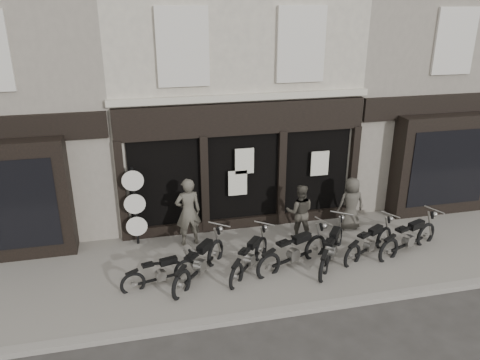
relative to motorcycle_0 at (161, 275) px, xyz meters
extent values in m
plane|color=#2D2B28|center=(2.64, -0.41, -0.37)|extent=(90.00, 90.00, 0.00)
cube|color=slate|center=(2.64, 0.49, -0.31)|extent=(30.00, 4.20, 0.12)
cube|color=gray|center=(2.64, -1.66, -0.30)|extent=(30.00, 0.25, 0.13)
cube|color=beige|center=(2.64, 5.59, 3.73)|extent=(7.20, 6.00, 8.20)
cube|color=black|center=(2.64, 2.51, 3.08)|extent=(7.10, 0.18, 0.90)
cube|color=black|center=(2.64, 2.57, 1.13)|extent=(6.50, 0.10, 2.95)
cube|color=black|center=(2.64, 2.50, -0.15)|extent=(7.10, 0.20, 0.44)
cube|color=#BEB7A4|center=(2.64, 2.54, 3.68)|extent=(7.30, 0.22, 0.18)
cube|color=beige|center=(1.04, 2.54, 5.03)|extent=(1.35, 0.12, 2.00)
cube|color=black|center=(1.04, 2.57, 5.03)|extent=(1.05, 0.06, 1.70)
cube|color=beige|center=(4.24, 2.54, 5.03)|extent=(1.35, 0.12, 2.00)
cube|color=black|center=(4.24, 2.57, 5.03)|extent=(1.05, 0.06, 1.70)
cube|color=black|center=(-0.81, 2.49, 1.18)|extent=(0.22, 0.22, 3.00)
cube|color=black|center=(1.49, 2.49, 1.18)|extent=(0.22, 0.22, 3.00)
cube|color=black|center=(3.79, 2.49, 1.18)|extent=(0.22, 0.22, 3.00)
cube|color=black|center=(6.09, 2.49, 1.18)|extent=(0.22, 0.22, 3.00)
cube|color=silver|center=(2.64, 2.39, 1.88)|extent=(0.55, 0.04, 0.75)
cube|color=silver|center=(4.94, 2.39, 1.63)|extent=(0.55, 0.04, 0.75)
cube|color=silver|center=(2.44, 2.39, 1.23)|extent=(0.55, 0.04, 0.75)
cube|color=gray|center=(-3.71, 5.59, 3.73)|extent=(5.50, 6.00, 8.20)
cube|color=black|center=(-3.71, 2.24, 1.33)|extent=(3.20, 0.70, 3.20)
cube|color=black|center=(-3.71, 1.89, 1.33)|extent=(2.60, 0.06, 2.40)
cube|color=gray|center=(8.99, 5.59, 3.73)|extent=(5.50, 6.00, 8.20)
cube|color=black|center=(8.99, 2.24, 1.33)|extent=(3.20, 0.70, 3.20)
cube|color=black|center=(8.99, 1.89, 1.33)|extent=(2.60, 0.06, 2.40)
cube|color=black|center=(8.99, 2.54, 3.13)|extent=(5.40, 0.16, 0.70)
cube|color=beige|center=(8.99, 2.55, 5.03)|extent=(1.30, 0.10, 1.90)
cube|color=black|center=(8.99, 2.58, 5.03)|extent=(1.00, 0.06, 1.60)
torus|color=black|center=(0.61, 0.15, -0.06)|extent=(0.62, 0.22, 0.62)
torus|color=black|center=(-0.66, -0.16, -0.06)|extent=(0.62, 0.22, 0.62)
cube|color=black|center=(-0.03, -0.01, -0.10)|extent=(1.06, 0.30, 0.05)
cube|color=gray|center=(-0.01, 0.00, -0.03)|extent=(0.25, 0.21, 0.24)
cube|color=black|center=(0.20, 0.05, 0.32)|extent=(0.44, 0.25, 0.15)
cube|color=black|center=(-0.29, -0.07, 0.35)|extent=(0.31, 0.24, 0.05)
cylinder|color=gray|center=(0.81, 0.19, 0.53)|extent=(0.15, 0.52, 0.03)
torus|color=black|center=(1.45, 0.68, 0.01)|extent=(0.56, 0.65, 0.75)
torus|color=black|center=(0.43, -0.56, 0.01)|extent=(0.56, 0.65, 0.75)
cube|color=black|center=(0.94, 0.06, -0.04)|extent=(0.88, 1.05, 0.07)
cube|color=gray|center=(0.96, 0.08, 0.05)|extent=(0.32, 0.33, 0.29)
cube|color=black|center=(1.13, 0.28, 0.47)|extent=(0.47, 0.51, 0.19)
cube|color=black|center=(0.73, -0.20, 0.52)|extent=(0.38, 0.40, 0.07)
cylinder|color=gray|center=(1.61, 0.87, 0.74)|extent=(0.52, 0.44, 0.04)
torus|color=black|center=(2.68, 0.68, -0.03)|extent=(0.50, 0.59, 0.69)
torus|color=black|center=(1.76, -0.46, -0.03)|extent=(0.50, 0.59, 0.69)
cube|color=black|center=(2.22, 0.11, -0.07)|extent=(0.80, 0.96, 0.06)
cube|color=gray|center=(2.23, 0.13, 0.01)|extent=(0.29, 0.30, 0.26)
cube|color=black|center=(2.39, 0.31, 0.40)|extent=(0.43, 0.47, 0.17)
cube|color=black|center=(2.03, -0.12, 0.44)|extent=(0.35, 0.36, 0.06)
cylinder|color=gray|center=(2.82, 0.85, 0.64)|extent=(0.48, 0.40, 0.04)
torus|color=black|center=(4.10, 0.37, 0.00)|extent=(0.73, 0.38, 0.75)
torus|color=black|center=(2.62, -0.24, 0.00)|extent=(0.73, 0.38, 0.75)
cube|color=black|center=(3.36, 0.06, -0.04)|extent=(1.23, 0.55, 0.07)
cube|color=gray|center=(3.38, 0.07, 0.05)|extent=(0.32, 0.28, 0.29)
cube|color=black|center=(3.62, 0.17, 0.47)|extent=(0.54, 0.37, 0.19)
cube|color=black|center=(3.05, -0.07, 0.51)|extent=(0.39, 0.33, 0.07)
cylinder|color=gray|center=(4.32, 0.46, 0.73)|extent=(0.28, 0.61, 0.04)
torus|color=black|center=(4.86, 0.63, 0.00)|extent=(0.52, 0.65, 0.74)
torus|color=black|center=(3.92, -0.63, 0.00)|extent=(0.52, 0.65, 0.74)
cube|color=black|center=(4.39, 0.00, -0.04)|extent=(0.82, 1.07, 0.07)
cube|color=gray|center=(4.41, 0.02, 0.04)|extent=(0.31, 0.33, 0.28)
cube|color=black|center=(4.56, 0.23, 0.46)|extent=(0.45, 0.51, 0.19)
cube|color=black|center=(4.20, -0.26, 0.50)|extent=(0.37, 0.39, 0.07)
cylinder|color=gray|center=(5.01, 0.83, 0.72)|extent=(0.53, 0.41, 0.04)
torus|color=black|center=(6.17, 0.49, -0.03)|extent=(0.64, 0.41, 0.68)
torus|color=black|center=(4.89, -0.21, -0.03)|extent=(0.64, 0.41, 0.68)
cube|color=black|center=(5.53, 0.14, -0.07)|extent=(1.07, 0.62, 0.06)
cube|color=gray|center=(5.55, 0.15, 0.01)|extent=(0.30, 0.28, 0.26)
cube|color=black|center=(5.76, 0.26, 0.39)|extent=(0.49, 0.37, 0.17)
cube|color=black|center=(5.26, -0.01, 0.43)|extent=(0.36, 0.32, 0.06)
cylinder|color=gray|center=(6.36, 0.60, 0.64)|extent=(0.31, 0.53, 0.04)
torus|color=black|center=(7.39, 0.36, 0.00)|extent=(0.73, 0.36, 0.74)
torus|color=black|center=(5.91, -0.21, 0.00)|extent=(0.73, 0.36, 0.74)
cube|color=black|center=(6.65, 0.07, -0.04)|extent=(1.23, 0.52, 0.07)
cube|color=gray|center=(6.67, 0.08, 0.04)|extent=(0.32, 0.28, 0.28)
cube|color=black|center=(6.92, 0.18, 0.46)|extent=(0.53, 0.35, 0.19)
cube|color=black|center=(6.35, -0.04, 0.50)|extent=(0.38, 0.32, 0.07)
cylinder|color=gray|center=(7.61, 0.45, 0.72)|extent=(0.27, 0.60, 0.04)
imported|color=#4B473D|center=(0.92, 1.83, 0.73)|extent=(0.76, 0.54, 1.95)
imported|color=#3D3931|center=(4.03, 1.47, 0.57)|extent=(0.93, 0.82, 1.63)
imported|color=#413D36|center=(5.71, 1.68, 0.56)|extent=(0.79, 0.52, 1.60)
cylinder|color=black|center=(-0.49, 2.16, -0.33)|extent=(0.38, 0.38, 0.06)
cylinder|color=black|center=(-0.49, 2.16, 0.83)|extent=(0.07, 0.07, 2.40)
cylinder|color=black|center=(-0.49, 2.13, 1.67)|extent=(0.58, 0.06, 0.58)
cylinder|color=beige|center=(-0.49, 2.10, 1.67)|extent=(0.58, 0.02, 0.58)
cylinder|color=black|center=(-0.49, 2.13, 0.99)|extent=(0.58, 0.06, 0.58)
cylinder|color=beige|center=(-0.49, 2.10, 0.99)|extent=(0.58, 0.02, 0.58)
cylinder|color=black|center=(-0.49, 2.13, 0.31)|extent=(0.58, 0.06, 0.58)
cylinder|color=beige|center=(-0.49, 2.10, 0.31)|extent=(0.58, 0.02, 0.58)
camera|label=1|loc=(-0.33, -9.83, 6.17)|focal=35.00mm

